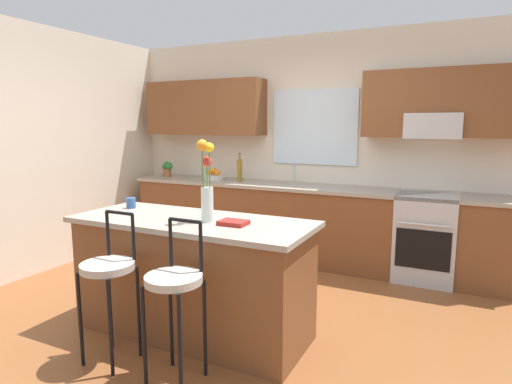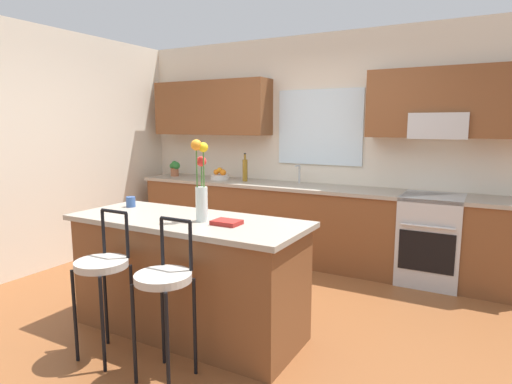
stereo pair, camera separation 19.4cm
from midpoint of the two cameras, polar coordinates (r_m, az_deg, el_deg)
The scene contains 15 objects.
ground_plane at distance 3.86m, azimuth -4.03°, elevation -16.09°, with size 14.00×14.00×0.00m, color brown.
wall_left at distance 5.46m, azimuth -26.51°, elevation 5.04°, with size 0.12×4.60×2.70m, color beige.
back_wall_assembly at distance 5.30m, azimuth 6.94°, elevation 7.50°, with size 5.60×0.50×2.70m.
counter_run at distance 5.18m, azimuth 5.38°, elevation -4.14°, with size 4.56×0.64×0.92m.
sink_faucet at distance 5.28m, azimuth 4.02°, elevation 2.69°, with size 0.02×0.13×0.23m.
oven_range at distance 4.86m, azimuth 20.53°, elevation -5.62°, with size 0.60×0.64×0.92m.
kitchen_island at distance 3.46m, azimuth -10.04°, elevation -10.95°, with size 1.89×0.76×0.92m.
bar_stool_near at distance 3.16m, azimuth -20.67°, elevation -10.05°, with size 0.36×0.36×1.04m.
bar_stool_middle at distance 2.81m, azimuth -12.76°, elevation -12.13°, with size 0.36×0.36×1.04m.
flower_vase at distance 3.17m, azimuth -8.32°, elevation 1.01°, with size 0.12×0.14×0.61m.
mug_ceramic at distance 3.88m, azimuth -17.64°, elevation -1.40°, with size 0.08×0.08×0.09m, color #33518C.
cookbook at distance 3.10m, azimuth -4.82°, elevation -4.09°, with size 0.20×0.15×0.03m, color maroon.
fruit_bowl_oranges at distance 5.65m, azimuth -6.57°, elevation 2.17°, with size 0.24×0.24×0.16m.
bottle_olive_oil at distance 5.44m, azimuth -3.20°, elevation 2.96°, with size 0.06×0.06×0.36m.
potted_plant_small at distance 6.08m, azimuth -12.58°, elevation 3.10°, with size 0.17×0.12×0.21m.
Camera 1 is at (1.68, -3.07, 1.63)m, focal length 30.13 mm.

